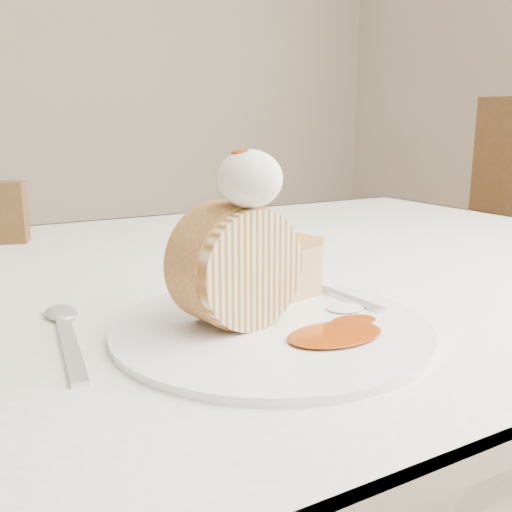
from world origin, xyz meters
TOP-DOWN VIEW (x-y plane):
  - table at (0.00, 0.20)m, footprint 1.40×0.90m
  - plate at (-0.04, -0.03)m, footprint 0.34×0.34m
  - roulade_slice at (-0.07, -0.01)m, footprint 0.11×0.08m
  - cake_chunk at (0.01, 0.04)m, footprint 0.07×0.07m
  - whipped_cream at (-0.07, -0.03)m, footprint 0.05×0.05m
  - caramel_drizzle at (-0.07, -0.03)m, footprint 0.03×0.02m
  - caramel_pool at (-0.02, -0.08)m, footprint 0.10×0.07m
  - fork at (0.06, 0.01)m, footprint 0.03×0.17m
  - spoon at (-0.21, 0.01)m, footprint 0.05×0.18m

SIDE VIEW (x-z plane):
  - table at x=0.00m, z-range 0.29..1.04m
  - spoon at x=-0.21m, z-range 0.75..0.75m
  - plate at x=-0.04m, z-range 0.75..0.76m
  - fork at x=0.06m, z-range 0.76..0.76m
  - caramel_pool at x=-0.02m, z-range 0.76..0.76m
  - cake_chunk at x=0.01m, z-range 0.76..0.81m
  - roulade_slice at x=-0.07m, z-range 0.76..0.86m
  - whipped_cream at x=-0.07m, z-range 0.86..0.91m
  - caramel_drizzle at x=-0.07m, z-range 0.91..0.92m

